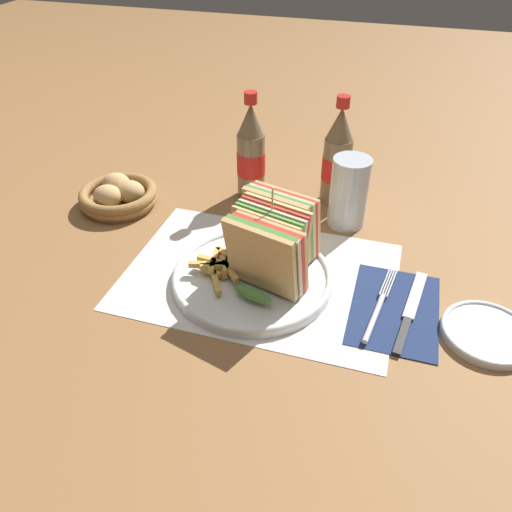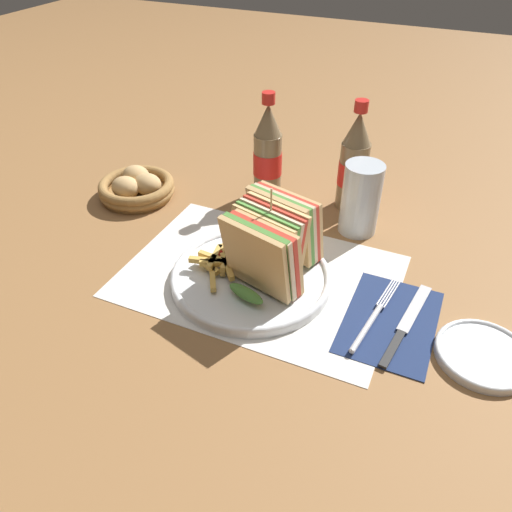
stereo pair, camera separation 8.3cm
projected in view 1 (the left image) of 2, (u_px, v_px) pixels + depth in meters
name	position (u px, v px, depth m)	size (l,w,h in m)	color
ground_plane	(252.00, 293.00, 0.82)	(4.00, 4.00, 0.00)	olive
placemat	(258.00, 275.00, 0.85)	(0.45, 0.32, 0.00)	silver
plate_main	(253.00, 277.00, 0.84)	(0.27, 0.27, 0.02)	white
club_sandwich	(272.00, 242.00, 0.80)	(0.14, 0.20, 0.16)	tan
fries_pile	(219.00, 266.00, 0.83)	(0.09, 0.11, 0.02)	gold
ketchup_blob	(226.00, 257.00, 0.85)	(0.05, 0.04, 0.02)	maroon
napkin	(395.00, 309.00, 0.79)	(0.13, 0.20, 0.00)	navy
fork	(377.00, 310.00, 0.77)	(0.04, 0.18, 0.01)	silver
knife	(410.00, 311.00, 0.78)	(0.04, 0.20, 0.00)	black
coke_bottle_near	(251.00, 154.00, 1.02)	(0.06, 0.06, 0.22)	#7A6647
coke_bottle_far	(337.00, 159.00, 1.00)	(0.06, 0.06, 0.22)	#7A6647
glass_near	(348.00, 197.00, 0.95)	(0.07, 0.07, 0.14)	silver
bread_basket	(119.00, 195.00, 1.03)	(0.16, 0.16, 0.06)	olive
side_saucer	(487.00, 333.00, 0.74)	(0.13, 0.13, 0.01)	white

